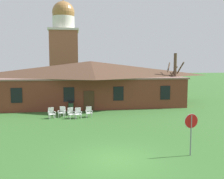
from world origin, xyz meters
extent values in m
plane|color=#336028|center=(0.00, 0.00, 0.00)|extent=(200.00, 200.00, 0.00)
cube|color=brown|center=(0.00, 18.91, 1.60)|extent=(20.70, 10.00, 3.20)
cube|color=#835E55|center=(0.00, 18.91, 3.28)|extent=(21.11, 10.20, 0.16)
pyramid|color=#4C3323|center=(0.00, 18.91, 4.27)|extent=(21.52, 10.40, 1.83)
cube|color=black|center=(-7.76, 13.88, 1.76)|extent=(1.10, 0.06, 1.50)
cube|color=black|center=(-2.59, 13.88, 1.76)|extent=(1.10, 0.06, 1.50)
cube|color=black|center=(2.59, 13.88, 1.76)|extent=(1.10, 0.06, 1.50)
cube|color=black|center=(7.76, 13.88, 1.76)|extent=(1.10, 0.06, 1.50)
cube|color=#422819|center=(-0.54, 13.88, 1.05)|extent=(1.10, 0.06, 2.10)
cube|color=#93563D|center=(-3.64, 34.26, 5.21)|extent=(4.80, 4.80, 10.42)
cube|color=silver|center=(-3.64, 34.26, 10.60)|extent=(5.18, 5.18, 0.36)
cylinder|color=silver|center=(-3.64, 34.26, 11.88)|extent=(3.80, 3.80, 2.20)
sphere|color=#9E6B38|center=(-3.64, 34.26, 13.66)|extent=(3.88, 3.88, 3.88)
cylinder|color=slate|center=(4.15, 0.02, 1.12)|extent=(0.07, 0.07, 2.24)
cylinder|color=white|center=(4.14, 0.04, 1.92)|extent=(0.80, 0.11, 0.81)
cylinder|color=#B71414|center=(4.15, 0.01, 1.92)|extent=(0.76, 0.11, 0.76)
cube|color=silver|center=(-3.82, 10.58, 0.18)|extent=(0.06, 0.06, 0.36)
cube|color=silver|center=(-4.25, 10.43, 0.18)|extent=(0.06, 0.06, 0.36)
cube|color=silver|center=(-3.96, 10.99, 0.18)|extent=(0.06, 0.06, 0.36)
cube|color=silver|center=(-4.39, 10.85, 0.18)|extent=(0.06, 0.06, 0.36)
cube|color=silver|center=(-4.10, 10.71, 0.39)|extent=(0.68, 0.66, 0.05)
cube|color=silver|center=(-4.20, 11.01, 0.69)|extent=(0.55, 0.34, 0.54)
cube|color=silver|center=(-3.82, 10.79, 0.58)|extent=(0.21, 0.46, 0.03)
cube|color=silver|center=(-3.77, 10.63, 0.47)|extent=(0.05, 0.05, 0.22)
cube|color=silver|center=(-4.37, 10.60, 0.58)|extent=(0.21, 0.46, 0.03)
cube|color=silver|center=(-4.32, 10.45, 0.47)|extent=(0.05, 0.05, 0.22)
cube|color=white|center=(-3.06, 10.90, 0.18)|extent=(0.06, 0.06, 0.36)
cube|color=white|center=(-3.51, 11.01, 0.18)|extent=(0.06, 0.06, 0.36)
cube|color=white|center=(-2.95, 11.33, 0.18)|extent=(0.06, 0.06, 0.36)
cube|color=white|center=(-3.40, 11.44, 0.18)|extent=(0.06, 0.06, 0.36)
cube|color=white|center=(-3.23, 11.17, 0.39)|extent=(0.65, 0.64, 0.05)
cube|color=white|center=(-3.15, 11.47, 0.69)|extent=(0.54, 0.31, 0.54)
cube|color=white|center=(-2.95, 11.08, 0.58)|extent=(0.17, 0.47, 0.03)
cube|color=white|center=(-2.99, 10.92, 0.47)|extent=(0.05, 0.05, 0.22)
cube|color=white|center=(-3.52, 11.22, 0.58)|extent=(0.17, 0.47, 0.03)
cube|color=white|center=(-3.55, 11.06, 0.47)|extent=(0.05, 0.05, 0.22)
cube|color=silver|center=(-2.03, 10.28, 0.18)|extent=(0.06, 0.06, 0.36)
cube|color=silver|center=(-2.46, 10.11, 0.18)|extent=(0.06, 0.06, 0.36)
cube|color=silver|center=(-2.20, 10.69, 0.18)|extent=(0.06, 0.06, 0.36)
cube|color=silver|center=(-2.62, 10.52, 0.18)|extent=(0.06, 0.06, 0.36)
cube|color=silver|center=(-2.33, 10.40, 0.39)|extent=(0.69, 0.68, 0.05)
cube|color=silver|center=(-2.44, 10.69, 0.69)|extent=(0.55, 0.37, 0.54)
cube|color=silver|center=(-2.05, 10.49, 0.58)|extent=(0.23, 0.46, 0.03)
cube|color=silver|center=(-1.99, 10.34, 0.47)|extent=(0.05, 0.05, 0.22)
cube|color=silver|center=(-2.59, 10.27, 0.58)|extent=(0.23, 0.46, 0.03)
cube|color=silver|center=(-2.53, 10.12, 0.47)|extent=(0.05, 0.05, 0.22)
cube|color=white|center=(-1.48, 10.09, 0.18)|extent=(0.05, 0.05, 0.36)
cube|color=white|center=(-1.94, 10.05, 0.18)|extent=(0.05, 0.05, 0.36)
cube|color=white|center=(-1.51, 10.53, 0.18)|extent=(0.05, 0.05, 0.36)
cube|color=white|center=(-1.97, 10.49, 0.18)|extent=(0.05, 0.05, 0.36)
cube|color=white|center=(-1.72, 10.29, 0.39)|extent=(0.58, 0.56, 0.05)
cube|color=white|center=(-1.75, 10.60, 0.69)|extent=(0.53, 0.23, 0.54)
cube|color=white|center=(-1.43, 10.29, 0.58)|extent=(0.10, 0.47, 0.03)
cube|color=white|center=(-1.42, 10.13, 0.47)|extent=(0.04, 0.04, 0.22)
cube|color=white|center=(-2.01, 10.25, 0.58)|extent=(0.10, 0.47, 0.03)
cube|color=white|center=(-2.00, 10.09, 0.47)|extent=(0.04, 0.04, 0.22)
cube|color=silver|center=(-0.49, 10.48, 0.18)|extent=(0.05, 0.05, 0.36)
cube|color=silver|center=(-0.95, 10.46, 0.18)|extent=(0.05, 0.05, 0.36)
cube|color=silver|center=(-0.51, 10.92, 0.18)|extent=(0.05, 0.05, 0.36)
cube|color=silver|center=(-0.97, 10.90, 0.18)|extent=(0.05, 0.05, 0.36)
cube|color=silver|center=(-0.73, 10.69, 0.39)|extent=(0.56, 0.54, 0.05)
cube|color=silver|center=(-0.74, 11.00, 0.69)|extent=(0.52, 0.21, 0.54)
cube|color=silver|center=(-0.44, 10.69, 0.58)|extent=(0.08, 0.47, 0.03)
cube|color=silver|center=(-0.43, 10.52, 0.47)|extent=(0.04, 0.04, 0.22)
cube|color=silver|center=(-1.02, 10.66, 0.58)|extent=(0.08, 0.47, 0.03)
cube|color=silver|center=(-1.01, 10.50, 0.47)|extent=(0.04, 0.04, 0.22)
cylinder|color=brown|center=(9.88, 16.48, 3.06)|extent=(0.36, 0.36, 6.12)
cylinder|color=brown|center=(9.60, 16.15, 3.35)|extent=(0.86, 0.76, 1.08)
cylinder|color=brown|center=(9.22, 16.85, 4.45)|extent=(0.92, 1.48, 1.17)
cylinder|color=brown|center=(9.92, 16.82, 4.02)|extent=(0.83, 0.27, 1.12)
cylinder|color=brown|center=(10.59, 16.58, 4.38)|extent=(0.37, 1.55, 1.50)
cylinder|color=#335638|center=(-2.40, 13.61, 0.45)|extent=(0.52, 0.52, 0.90)
cylinder|color=black|center=(-2.40, 13.61, 0.94)|extent=(0.56, 0.56, 0.08)
camera|label=1|loc=(-2.13, -12.89, 5.11)|focal=41.53mm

